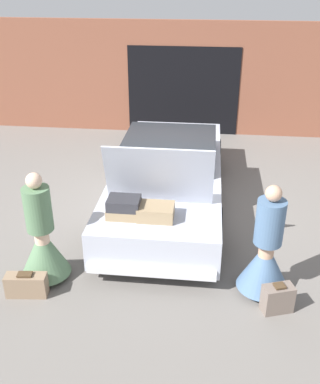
{
  "coord_description": "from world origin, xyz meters",
  "views": [
    {
      "loc": [
        0.67,
        -7.34,
        4.03
      ],
      "look_at": [
        0.0,
        -1.33,
        0.92
      ],
      "focal_mm": 42.0,
      "sensor_mm": 36.0,
      "label": 1
    }
  ],
  "objects_px": {
    "car": "(168,176)",
    "person_right": "(265,256)",
    "person_left": "(43,243)",
    "suitcase_beside_right_person": "(278,298)",
    "suitcase_beside_left_person": "(27,285)"
  },
  "relations": [
    {
      "from": "car",
      "to": "person_right",
      "type": "height_order",
      "value": "car"
    },
    {
      "from": "car",
      "to": "suitcase_beside_left_person",
      "type": "distance_m",
      "value": 3.26
    },
    {
      "from": "car",
      "to": "suitcase_beside_right_person",
      "type": "height_order",
      "value": "car"
    },
    {
      "from": "suitcase_beside_left_person",
      "to": "suitcase_beside_right_person",
      "type": "distance_m",
      "value": 3.31
    },
    {
      "from": "person_left",
      "to": "suitcase_beside_right_person",
      "type": "relative_size",
      "value": 3.75
    },
    {
      "from": "car",
      "to": "suitcase_beside_left_person",
      "type": "relative_size",
      "value": 8.74
    },
    {
      "from": "person_right",
      "to": "suitcase_beside_left_person",
      "type": "distance_m",
      "value": 3.22
    },
    {
      "from": "person_left",
      "to": "suitcase_beside_right_person",
      "type": "height_order",
      "value": "person_left"
    },
    {
      "from": "suitcase_beside_right_person",
      "to": "suitcase_beside_left_person",
      "type": "bearing_deg",
      "value": -178.85
    },
    {
      "from": "suitcase_beside_left_person",
      "to": "car",
      "type": "bearing_deg",
      "value": 59.54
    },
    {
      "from": "car",
      "to": "suitcase_beside_left_person",
      "type": "xyz_separation_m",
      "value": [
        -1.64,
        -2.79,
        -0.4
      ]
    },
    {
      "from": "car",
      "to": "suitcase_beside_right_person",
      "type": "distance_m",
      "value": 3.22
    },
    {
      "from": "person_left",
      "to": "suitcase_beside_right_person",
      "type": "distance_m",
      "value": 3.23
    },
    {
      "from": "person_right",
      "to": "suitcase_beside_left_person",
      "type": "xyz_separation_m",
      "value": [
        -3.16,
        -0.45,
        -0.4
      ]
    },
    {
      "from": "car",
      "to": "person_right",
      "type": "distance_m",
      "value": 2.79
    }
  ]
}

